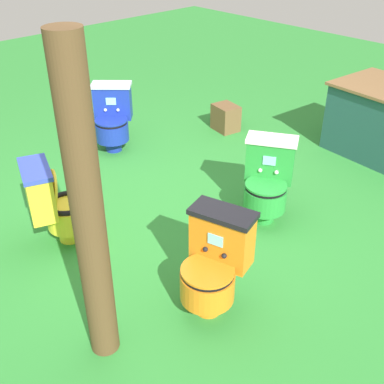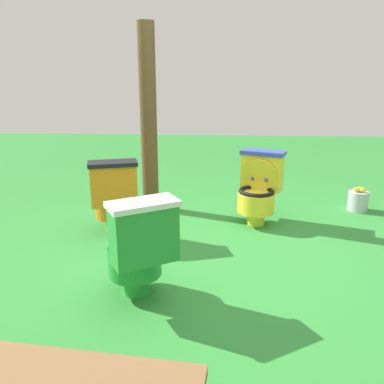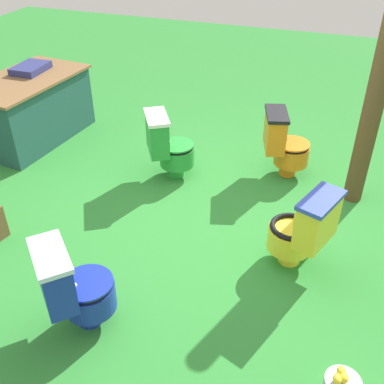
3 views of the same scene
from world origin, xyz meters
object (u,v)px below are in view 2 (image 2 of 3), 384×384
Objects in this scene: toilet_orange at (114,196)px; wooden_post at (149,120)px; toilet_green at (139,248)px; lemon_bucket at (358,200)px; toilet_yellow at (259,187)px.

wooden_post is at bearing 57.89° from toilet_orange.
toilet_green is 2.02m from wooden_post.
toilet_orange is 0.36× the size of wooden_post.
lemon_bucket is (-2.08, -1.96, -0.25)m from toilet_green.
toilet_yellow is at bearing -0.71° from toilet_orange.
toilet_orange and toilet_yellow have the same top height.
wooden_post reaches higher than toilet_green.
toilet_yellow is at bearing 27.01° from toilet_green.
toilet_green is at bearing 78.73° from toilet_yellow.
toilet_green is at bearing 43.21° from lemon_bucket.
toilet_yellow is (-0.93, -1.53, 0.00)m from toilet_green.
lemon_bucket is at bearing -139.37° from toilet_yellow.
wooden_post is (-0.21, -0.77, 0.63)m from toilet_orange.
wooden_post is 2.49m from lemon_bucket.
toilet_orange is at bearing 36.03° from toilet_yellow.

